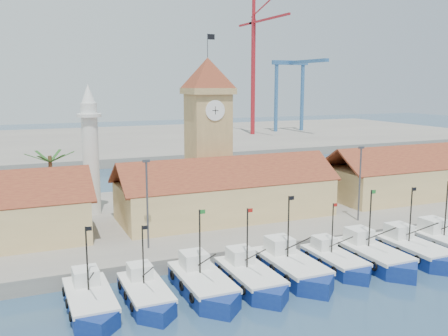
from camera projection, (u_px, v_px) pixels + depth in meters
name	position (u px, v px, depth m)	size (l,w,h in m)	color
ground	(315.00, 287.00, 44.38)	(400.00, 400.00, 0.00)	navy
quay	(214.00, 214.00, 66.00)	(140.00, 32.00, 1.50)	gray
terminal	(102.00, 142.00, 143.87)	(240.00, 80.00, 2.00)	gray
boat_0	(91.00, 303.00, 39.43)	(3.46, 9.48, 7.18)	navy
boat_1	(147.00, 295.00, 40.98)	(3.28, 8.97, 6.79)	navy
boat_2	(204.00, 286.00, 42.68)	(3.72, 10.20, 7.72)	navy
boat_3	(251.00, 279.00, 44.19)	(3.58, 9.81, 7.42)	navy
boat_4	(293.00, 269.00, 46.45)	(3.88, 10.62, 8.04)	navy
boat_5	(336.00, 262.00, 48.56)	(3.28, 8.98, 6.79)	navy
boat_6	(375.00, 257.00, 49.60)	(3.82, 10.46, 7.92)	navy
boat_7	(415.00, 252.00, 51.32)	(3.77, 10.31, 7.80)	navy
hall_center	(226.00, 197.00, 61.83)	(27.04, 10.13, 7.61)	#DEBC7A
hall_right	(423.00, 178.00, 74.26)	(31.20, 10.13, 7.61)	#DEBC7A
clock_tower	(208.00, 129.00, 65.92)	(5.80, 5.80, 22.70)	tan
minaret	(91.00, 150.00, 62.28)	(3.00, 3.00, 16.30)	silver
palm_tree	(51.00, 183.00, 59.12)	(5.60, 5.03, 8.39)	brown
lamp_posts	(259.00, 189.00, 54.36)	(80.70, 0.25, 9.03)	#3F3F44
crane_red_right	(255.00, 59.00, 152.00)	(1.00, 31.34, 42.04)	#A41921
gantry	(295.00, 76.00, 161.70)	(13.00, 22.00, 23.20)	#32639A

